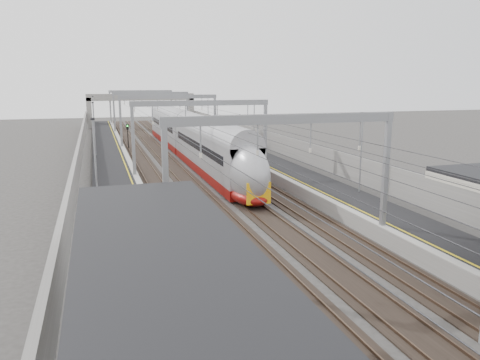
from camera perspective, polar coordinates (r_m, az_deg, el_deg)
platform_left at (r=46.52m, az=-15.06°, el=0.61°), size 4.00×120.00×1.00m
platform_right at (r=49.67m, az=3.69°, el=1.69°), size 4.00×120.00×1.00m
tracks at (r=47.54m, az=-5.37°, el=0.65°), size 11.40×140.00×0.20m
overhead_line at (r=53.23m, az=-6.98°, el=8.43°), size 13.00×140.00×6.60m
overbridge at (r=101.19m, az=-11.95°, el=9.37°), size 22.00×2.20×6.90m
wall_left at (r=46.34m, az=-19.09°, el=1.70°), size 0.30×120.00×3.20m
wall_right at (r=50.70m, az=7.10°, el=3.09°), size 0.30×120.00×3.20m
train at (r=56.94m, az=-5.96°, el=4.72°), size 2.90×52.81×4.58m
signal_green at (r=67.59m, az=-13.53°, el=5.73°), size 0.32×0.32×3.48m
signal_red_near at (r=67.85m, az=-6.36°, el=6.00°), size 0.32×0.32×3.48m
signal_red_far at (r=72.73m, az=-5.34°, el=6.41°), size 0.32×0.32×3.48m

